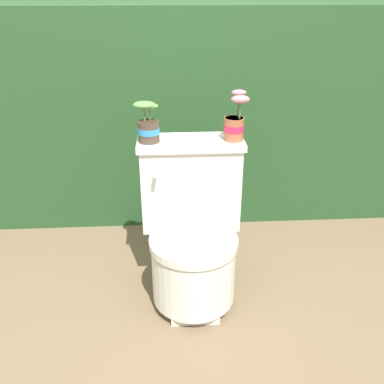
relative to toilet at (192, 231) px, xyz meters
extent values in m
plane|color=brown|center=(-0.09, -0.14, -0.34)|extent=(12.00, 12.00, 0.00)
cube|color=#234723|center=(-0.09, 1.17, 0.30)|extent=(3.78, 1.03, 1.30)
cube|color=silver|center=(0.00, -0.10, -0.32)|extent=(0.22, 0.31, 0.04)
cylinder|color=silver|center=(0.00, -0.10, -0.16)|extent=(0.39, 0.39, 0.29)
cylinder|color=silver|center=(0.00, -0.10, 0.01)|extent=(0.40, 0.40, 0.04)
cube|color=silver|center=(0.00, 0.13, 0.17)|extent=(0.47, 0.19, 0.41)
cube|color=silver|center=(0.00, 0.13, 0.39)|extent=(0.49, 0.22, 0.03)
cylinder|color=silver|center=(-0.16, 0.01, 0.30)|extent=(0.02, 0.05, 0.02)
cylinder|color=#47382D|center=(-0.19, 0.11, 0.46)|extent=(0.10, 0.10, 0.10)
cylinder|color=#2D84BC|center=(-0.19, 0.11, 0.46)|extent=(0.10, 0.10, 0.03)
cylinder|color=#332319|center=(-0.19, 0.11, 0.50)|extent=(0.09, 0.09, 0.01)
cylinder|color=#4C753D|center=(-0.18, 0.12, 0.54)|extent=(0.01, 0.01, 0.06)
ellipsoid|color=#569342|center=(-0.18, 0.12, 0.57)|extent=(0.08, 0.05, 0.02)
cylinder|color=#4C753D|center=(-0.20, 0.12, 0.54)|extent=(0.01, 0.01, 0.06)
ellipsoid|color=#569342|center=(-0.20, 0.12, 0.58)|extent=(0.10, 0.07, 0.03)
cylinder|color=#4C753D|center=(-0.20, 0.11, 0.54)|extent=(0.01, 0.01, 0.07)
ellipsoid|color=#569342|center=(-0.20, 0.11, 0.58)|extent=(0.07, 0.05, 0.02)
cylinder|color=#9E5638|center=(0.20, 0.11, 0.46)|extent=(0.09, 0.09, 0.10)
cylinder|color=#D1234C|center=(0.20, 0.11, 0.47)|extent=(0.09, 0.09, 0.03)
cylinder|color=#332319|center=(0.20, 0.11, 0.51)|extent=(0.08, 0.08, 0.01)
cylinder|color=#4C753D|center=(0.22, 0.10, 0.55)|extent=(0.01, 0.01, 0.07)
ellipsoid|color=#B26B75|center=(0.22, 0.10, 0.60)|extent=(0.08, 0.06, 0.04)
cylinder|color=#4C753D|center=(0.21, 0.13, 0.56)|extent=(0.01, 0.01, 0.10)
ellipsoid|color=#B26B75|center=(0.21, 0.13, 0.62)|extent=(0.07, 0.05, 0.03)
camera|label=1|loc=(-0.11, -1.73, 1.05)|focal=40.00mm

